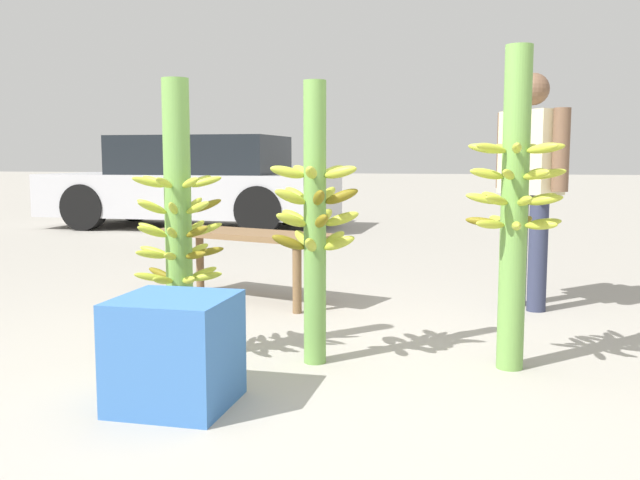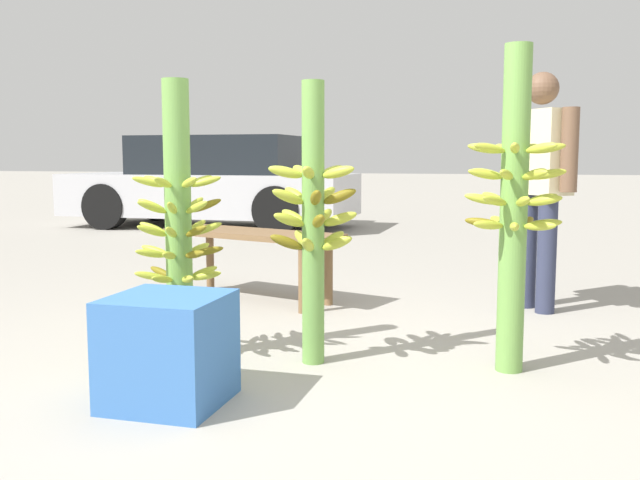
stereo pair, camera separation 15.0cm
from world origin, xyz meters
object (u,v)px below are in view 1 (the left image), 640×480
object	(u,v)px
banana_stalk_right	(514,205)
market_bench	(244,242)
vendor_person	(530,172)
produce_crate	(175,351)
parked_car	(194,183)
banana_stalk_center	(315,219)
banana_stalk_left	(178,224)

from	to	relation	value
banana_stalk_right	market_bench	distance (m)	2.22
vendor_person	produce_crate	bearing A→B (deg)	-70.09
vendor_person	parked_car	world-z (taller)	vendor_person
vendor_person	banana_stalk_center	bearing A→B (deg)	-71.68
banana_stalk_left	banana_stalk_center	xyz separation A→B (m)	(0.67, 0.10, 0.03)
banana_stalk_center	market_bench	distance (m)	1.65
vendor_person	parked_car	xyz separation A→B (m)	(-4.40, 4.67, -0.29)
banana_stalk_right	parked_car	bearing A→B (deg)	124.75
banana_stalk_center	parked_car	world-z (taller)	banana_stalk_center
banana_stalk_right	produce_crate	world-z (taller)	banana_stalk_right
banana_stalk_right	banana_stalk_center	bearing A→B (deg)	-172.65
market_bench	banana_stalk_right	bearing A→B (deg)	-17.15
banana_stalk_right	market_bench	xyz separation A→B (m)	(-1.79, 1.26, -0.37)
banana_stalk_center	market_bench	xyz separation A→B (m)	(-0.85, 1.38, -0.30)
banana_stalk_center	vendor_person	xyz separation A→B (m)	(1.09, 1.58, 0.20)
vendor_person	parked_car	size ratio (longest dim) A/B	0.38
market_bench	parked_car	size ratio (longest dim) A/B	0.34
banana_stalk_left	banana_stalk_right	bearing A→B (deg)	7.77
banana_stalk_left	parked_car	xyz separation A→B (m)	(-2.63, 6.34, -0.05)
banana_stalk_right	parked_car	xyz separation A→B (m)	(-4.25, 6.12, -0.16)
banana_stalk_left	produce_crate	size ratio (longest dim) A/B	3.08
vendor_person	banana_stalk_left	bearing A→B (deg)	-83.48
market_bench	banana_stalk_center	bearing A→B (deg)	-40.47
banana_stalk_right	parked_car	size ratio (longest dim) A/B	0.37
vendor_person	parked_car	distance (m)	6.42
market_bench	parked_car	world-z (taller)	parked_car
parked_car	produce_crate	bearing A→B (deg)	-157.31
parked_car	banana_stalk_center	bearing A→B (deg)	-151.94
banana_stalk_right	produce_crate	bearing A→B (deg)	-147.86
banana_stalk_right	vendor_person	xyz separation A→B (m)	(0.15, 1.45, 0.13)
banana_stalk_left	produce_crate	bearing A→B (deg)	-67.54
banana_stalk_left	banana_stalk_center	bearing A→B (deg)	8.35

